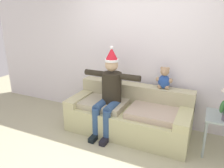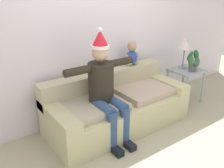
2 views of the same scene
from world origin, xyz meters
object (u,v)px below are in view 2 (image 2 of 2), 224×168
(couch, at_px, (116,106))
(person_seated, at_px, (105,86))
(side_table, at_px, (186,75))
(teddy_bear, at_px, (132,55))
(potted_plant, at_px, (193,62))
(table_lamp, at_px, (185,45))

(couch, bearing_deg, person_seated, -152.55)
(side_table, bearing_deg, teddy_bear, 160.60)
(teddy_bear, xyz_separation_m, potted_plant, (0.98, -0.46, -0.18))
(teddy_bear, bearing_deg, person_seated, -151.36)
(couch, bearing_deg, table_lamp, 1.61)
(table_lamp, bearing_deg, potted_plant, -91.94)
(couch, bearing_deg, potted_plant, -6.53)
(person_seated, bearing_deg, table_lamp, 6.40)
(teddy_bear, xyz_separation_m, side_table, (0.98, -0.34, -0.45))
(side_table, height_order, potted_plant, potted_plant)
(table_lamp, bearing_deg, person_seated, -173.60)
(side_table, bearing_deg, couch, 177.79)
(person_seated, distance_m, potted_plant, 1.80)
(table_lamp, xyz_separation_m, potted_plant, (-0.01, -0.21, -0.25))
(teddy_bear, bearing_deg, potted_plant, -25.01)
(person_seated, bearing_deg, potted_plant, -0.32)
(person_seated, height_order, teddy_bear, person_seated)
(teddy_bear, relative_size, table_lamp, 0.72)
(teddy_bear, bearing_deg, table_lamp, -13.91)
(couch, xyz_separation_m, person_seated, (-0.31, -0.16, 0.45))
(potted_plant, bearing_deg, person_seated, 179.68)
(couch, relative_size, teddy_bear, 5.48)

